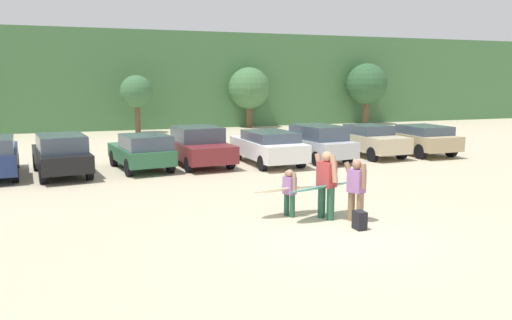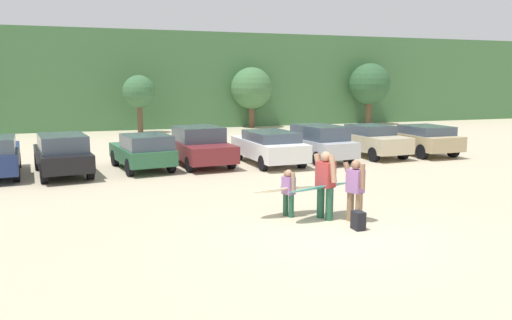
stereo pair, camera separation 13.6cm
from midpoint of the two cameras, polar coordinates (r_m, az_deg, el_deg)
name	(u,v)px [view 2 (the right image)]	position (r m, az deg, el deg)	size (l,w,h in m)	color
ground_plane	(340,236)	(11.78, 10.01, -8.60)	(120.00, 120.00, 0.00)	#C1B293
hillside_ridge	(154,80)	(43.24, -11.56, 8.99)	(108.00, 12.00, 7.20)	#427042
tree_ridge_back	(139,92)	(34.72, -13.23, 7.63)	(2.20, 2.20, 3.95)	brown
tree_left	(252,88)	(38.14, -0.41, 8.26)	(3.17, 3.17, 4.59)	brown
tree_center_right	(370,84)	(41.84, 13.06, 8.52)	(3.32, 3.32, 4.98)	brown
parked_car_black	(62,154)	(20.06, -21.26, 0.69)	(2.38, 4.65, 1.59)	black
parked_car_forest_green	(143,151)	(20.31, -12.71, 1.05)	(2.39, 4.14, 1.48)	#2D6642
parked_car_maroon	(199,146)	(21.18, -6.40, 1.65)	(2.35, 4.64, 1.64)	maroon
parked_car_white	(269,146)	(21.23, 1.69, 1.60)	(2.11, 4.56, 1.44)	white
parked_car_silver	(316,142)	(22.43, 7.14, 2.08)	(2.26, 4.69, 1.61)	silver
parked_car_champagne	(371,140)	(24.05, 13.27, 2.26)	(2.07, 4.16, 1.49)	beige
parked_car_tan	(419,138)	(25.44, 18.47, 2.38)	(2.03, 4.53, 1.44)	tan
person_adult	(325,181)	(12.87, 8.32, -2.42)	(0.46, 0.77, 1.78)	#26593F
person_child	(289,190)	(13.06, 4.07, -3.48)	(0.33, 0.52, 1.26)	#26593F
person_companion	(355,187)	(12.75, 11.67, -3.09)	(0.41, 0.70, 1.60)	#8C6B4C
surfboard_teal	(321,187)	(12.95, 7.78, -3.13)	(2.30, 1.22, 0.28)	teal
surfboard_cream	(284,189)	(13.13, 3.60, -3.40)	(1.91, 0.72, 0.24)	beige
backpack_dropped	(358,220)	(12.27, 12.02, -6.84)	(0.24, 0.34, 0.45)	black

